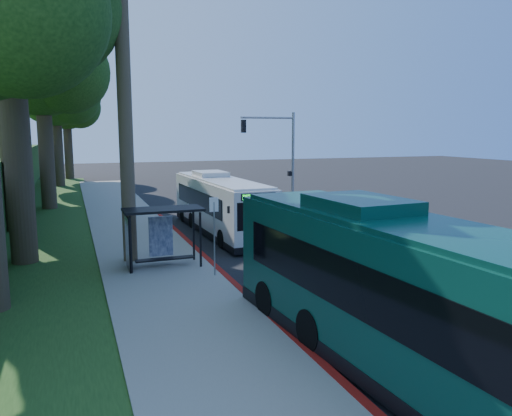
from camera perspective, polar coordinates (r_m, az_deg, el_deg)
name	(u,v)px	position (r m, az deg, el deg)	size (l,w,h in m)	color
ground	(289,241)	(26.06, 3.74, -3.80)	(140.00, 140.00, 0.00)	black
sidewalk	(147,252)	(24.05, -12.38, -4.92)	(4.50, 70.00, 0.12)	gray
red_curb	(218,269)	(20.71, -4.42, -6.95)	(0.25, 30.00, 0.13)	maroon
grass_verge	(22,240)	(28.84, -25.14, -3.34)	(8.00, 70.00, 0.06)	#234719
bus_shelter	(157,226)	(20.93, -11.29, -2.03)	(3.20, 1.51, 2.55)	black
stop_sign_pole	(214,226)	(19.21, -4.81, -2.02)	(0.35, 0.06, 3.17)	gray
traffic_signal_pole	(280,149)	(36.13, 2.77, 6.80)	(4.10, 0.30, 7.00)	gray
tree_2	(42,62)	(39.47, -23.25, 15.09)	(8.82, 8.40, 15.12)	#382B1E
tree_3	(20,54)	(47.69, -25.40, 15.58)	(10.08, 9.60, 17.28)	#382B1E
tree_4	(55,90)	(55.31, -21.94, 12.38)	(8.40, 8.00, 14.14)	#382B1E
tree_5	(67,102)	(63.24, -20.84, 11.22)	(7.35, 7.00, 12.86)	#382B1E
white_bus	(220,204)	(28.01, -4.15, 0.46)	(2.71, 11.24, 3.33)	silver
teal_bus	(413,298)	(11.97, 17.50, -9.80)	(3.73, 13.54, 3.99)	#0A3B30
pickup	(279,212)	(30.82, 2.67, -0.48)	(2.37, 5.13, 1.43)	silver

